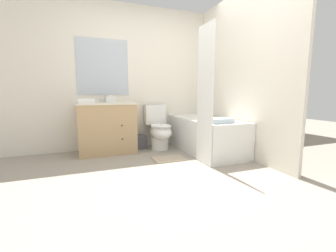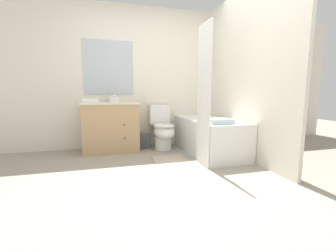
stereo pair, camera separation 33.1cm
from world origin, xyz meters
name	(u,v)px [view 1 (the left image)]	position (x,y,z in m)	size (l,w,h in m)	color
ground_plane	(186,178)	(0.00, 0.00, 0.00)	(14.00, 14.00, 0.00)	gray
wall_back	(144,78)	(-0.01, 1.80, 1.25)	(8.00, 0.06, 2.50)	silver
wall_right	(230,77)	(1.21, 0.89, 1.25)	(0.05, 2.77, 2.50)	silver
vanity_cabinet	(107,127)	(-0.73, 1.50, 0.42)	(0.91, 0.58, 0.83)	tan
sink_faucet	(105,100)	(-0.73, 1.67, 0.87)	(0.14, 0.12, 0.12)	silver
toilet	(159,129)	(0.15, 1.41, 0.35)	(0.37, 0.69, 0.77)	white
bathtub	(205,135)	(0.83, 0.99, 0.28)	(0.69, 1.57, 0.56)	white
shower_curtain	(205,96)	(0.47, 0.41, 0.94)	(0.02, 0.40, 1.87)	white
wastebasket	(140,142)	(-0.16, 1.57, 0.12)	(0.21, 0.18, 0.24)	#4C4C51
tissue_box	(110,99)	(-0.66, 1.46, 0.88)	(0.15, 0.12, 0.12)	white
hand_towel_folded	(87,101)	(-1.03, 1.34, 0.86)	(0.24, 0.13, 0.06)	white
bath_towel_folded	(220,121)	(0.72, 0.42, 0.59)	(0.33, 0.24, 0.07)	silver
bath_mat	(169,159)	(0.08, 0.76, 0.01)	(0.47, 0.32, 0.02)	tan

